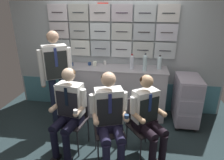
{
  "coord_description": "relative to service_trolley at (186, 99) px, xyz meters",
  "views": [
    {
      "loc": [
        0.5,
        -2.43,
        2.1
      ],
      "look_at": [
        0.07,
        0.39,
        0.99
      ],
      "focal_mm": 31.74,
      "sensor_mm": 36.0,
      "label": 1
    }
  ],
  "objects": [
    {
      "name": "espresso_cup_small",
      "position": [
        -1.54,
        0.31,
        0.53
      ],
      "size": [
        0.06,
        0.06,
        0.08
      ],
      "color": "white",
      "rests_on": "galley_counter"
    },
    {
      "name": "sparkling_bottle_green",
      "position": [
        -0.51,
        0.2,
        0.61
      ],
      "size": [
        0.08,
        0.08,
        0.26
      ],
      "color": "silver",
      "rests_on": "galley_counter"
    },
    {
      "name": "coffee_cup_spare",
      "position": [
        -1.73,
        0.23,
        0.53
      ],
      "size": [
        0.07,
        0.07,
        0.08
      ],
      "color": "white",
      "rests_on": "galley_counter"
    },
    {
      "name": "water_bottle_short",
      "position": [
        -0.78,
        0.05,
        0.64
      ],
      "size": [
        0.07,
        0.07,
        0.32
      ],
      "color": "silver",
      "rests_on": "galley_counter"
    },
    {
      "name": "crew_member_standing",
      "position": [
        -2.24,
        -0.4,
        0.54
      ],
      "size": [
        0.47,
        0.4,
        1.71
      ],
      "color": "black",
      "rests_on": "ground"
    },
    {
      "name": "coffee_cup_white",
      "position": [
        -2.16,
        0.15,
        0.52
      ],
      "size": [
        0.06,
        0.06,
        0.06
      ],
      "color": "navy",
      "rests_on": "galley_counter"
    },
    {
      "name": "folding_chair_near_trolley",
      "position": [
        -0.81,
        -0.85,
        0.04
      ],
      "size": [
        0.56,
        0.56,
        0.86
      ],
      "color": "#2D2D33",
      "rests_on": "ground"
    },
    {
      "name": "crew_member_right",
      "position": [
        -1.22,
        -1.12,
        0.23
      ],
      "size": [
        0.54,
        0.69,
        1.3
      ],
      "color": "black",
      "rests_on": "ground"
    },
    {
      "name": "folding_chair_right",
      "position": [
        -1.27,
        -0.97,
        0.04
      ],
      "size": [
        0.51,
        0.51,
        0.86
      ],
      "color": "#2D2D33",
      "rests_on": "ground"
    },
    {
      "name": "ground",
      "position": [
        -1.35,
        -0.93,
        -0.51
      ],
      "size": [
        4.8,
        4.8,
        0.04
      ],
      "primitive_type": "cube",
      "color": "#223033"
    },
    {
      "name": "crew_member_near_trolley",
      "position": [
        -0.71,
        -0.98,
        0.19
      ],
      "size": [
        0.59,
        0.64,
        1.24
      ],
      "color": "black",
      "rests_on": "ground"
    },
    {
      "name": "paper_cup_tan",
      "position": [
        -1.84,
        0.24,
        0.52
      ],
      "size": [
        0.06,
        0.06,
        0.06
      ],
      "color": "navy",
      "rests_on": "galley_counter"
    },
    {
      "name": "service_trolley",
      "position": [
        0.0,
        0.0,
        0.0
      ],
      "size": [
        0.4,
        0.65,
        0.91
      ],
      "color": "black",
      "rests_on": "ground"
    },
    {
      "name": "crew_member_left",
      "position": [
        -1.84,
        -1.0,
        0.22
      ],
      "size": [
        0.51,
        0.65,
        1.28
      ],
      "color": "black",
      "rests_on": "ground"
    },
    {
      "name": "galley_bulkhead",
      "position": [
        -1.37,
        0.44,
        0.65
      ],
      "size": [
        4.2,
        0.14,
        2.15
      ],
      "color": "#A9B4B8",
      "rests_on": "ground"
    },
    {
      "name": "folding_chair_left",
      "position": [
        -1.81,
        -0.84,
        0.04
      ],
      "size": [
        0.46,
        0.46,
        0.86
      ],
      "color": "#2D2D33",
      "rests_on": "ground"
    },
    {
      "name": "galley_counter",
      "position": [
        -1.35,
        0.16,
        0.0
      ],
      "size": [
        2.0,
        0.53,
        0.98
      ],
      "color": "#AFAAB2",
      "rests_on": "ground"
    },
    {
      "name": "water_bottle_clear",
      "position": [
        -1.01,
        0.12,
        0.62
      ],
      "size": [
        0.07,
        0.07,
        0.28
      ],
      "color": "silver",
      "rests_on": "galley_counter"
    }
  ]
}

